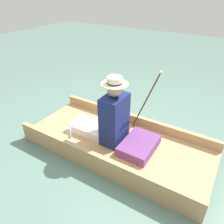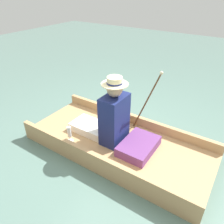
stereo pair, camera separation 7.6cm
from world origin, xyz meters
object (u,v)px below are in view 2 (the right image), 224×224
(teddy_bear, at_px, (124,117))
(wine_glass, at_px, (69,133))
(seated_person, at_px, (109,118))
(walking_cane, at_px, (149,97))

(teddy_bear, relative_size, wine_glass, 1.69)
(seated_person, xyz_separation_m, teddy_bear, (0.32, -0.05, -0.15))
(seated_person, relative_size, walking_cane, 0.98)
(teddy_bear, bearing_deg, walking_cane, -68.08)
(teddy_bear, distance_m, wine_glass, 0.79)
(seated_person, bearing_deg, walking_cane, -36.33)
(seated_person, distance_m, walking_cane, 0.59)
(wine_glass, distance_m, walking_cane, 1.13)
(walking_cane, bearing_deg, teddy_bear, 111.92)
(teddy_bear, height_order, wine_glass, teddy_bear)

